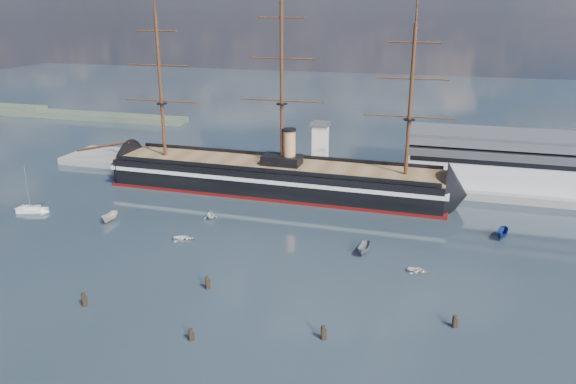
# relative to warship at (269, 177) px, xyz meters

# --- Properties ---
(ground) EXTENTS (600.00, 600.00, 0.00)m
(ground) POSITION_rel_warship_xyz_m (7.99, -20.00, -4.04)
(ground) COLOR #1F2830
(ground) RESTS_ON ground
(quay) EXTENTS (180.00, 18.00, 2.00)m
(quay) POSITION_rel_warship_xyz_m (17.99, 16.00, -4.04)
(quay) COLOR slate
(quay) RESTS_ON ground
(warehouse) EXTENTS (63.00, 21.00, 11.60)m
(warehouse) POSITION_rel_warship_xyz_m (65.99, 20.00, 3.95)
(warehouse) COLOR #B7BABC
(warehouse) RESTS_ON ground
(quay_tower) EXTENTS (5.00, 5.00, 15.00)m
(quay_tower) POSITION_rel_warship_xyz_m (10.99, 13.00, 5.72)
(quay_tower) COLOR silver
(quay_tower) RESTS_ON ground
(shoreline) EXTENTS (120.00, 10.00, 4.00)m
(shoreline) POSITION_rel_warship_xyz_m (-131.24, 75.00, -2.59)
(shoreline) COLOR #3F4C38
(shoreline) RESTS_ON ground
(warship) EXTENTS (113.02, 17.88, 53.94)m
(warship) POSITION_rel_warship_xyz_m (0.00, 0.00, 0.00)
(warship) COLOR black
(warship) RESTS_ON ground
(sailboat) EXTENTS (7.34, 4.21, 11.27)m
(sailboat) POSITION_rel_warship_xyz_m (-50.11, -31.12, -3.32)
(sailboat) COLOR silver
(sailboat) RESTS_ON ground
(motorboat_a) EXTENTS (6.45, 2.64, 2.54)m
(motorboat_a) POSITION_rel_warship_xyz_m (-28.50, -31.17, -4.04)
(motorboat_a) COLOR beige
(motorboat_a) RESTS_ON ground
(motorboat_b) EXTENTS (1.67, 3.18, 1.41)m
(motorboat_b) POSITION_rel_warship_xyz_m (-7.17, -36.61, -4.04)
(motorboat_b) COLOR silver
(motorboat_b) RESTS_ON ground
(motorboat_c) EXTENTS (6.69, 2.88, 2.61)m
(motorboat_c) POSITION_rel_warship_xyz_m (30.78, -32.69, -4.04)
(motorboat_c) COLOR slate
(motorboat_c) RESTS_ON ground
(motorboat_d) EXTENTS (6.46, 5.62, 2.22)m
(motorboat_d) POSITION_rel_warship_xyz_m (-6.84, -23.27, -4.04)
(motorboat_d) COLOR #E9ECCC
(motorboat_d) RESTS_ON ground
(motorboat_e) EXTENTS (1.33, 2.75, 1.24)m
(motorboat_e) POSITION_rel_warship_xyz_m (41.95, -38.31, -4.04)
(motorboat_e) COLOR silver
(motorboat_e) RESTS_ON ground
(motorboat_f) EXTENTS (6.96, 3.87, 2.63)m
(motorboat_f) POSITION_rel_warship_xyz_m (58.07, -16.64, -4.04)
(motorboat_f) COLOR navy
(motorboat_f) RESTS_ON ground
(piling_near_left) EXTENTS (0.64, 0.64, 3.19)m
(piling_near_left) POSITION_rel_warship_xyz_m (-10.82, -66.25, -4.04)
(piling_near_left) COLOR black
(piling_near_left) RESTS_ON ground
(piling_near_mid) EXTENTS (0.64, 0.64, 2.67)m
(piling_near_mid) POSITION_rel_warship_xyz_m (10.60, -70.50, -4.04)
(piling_near_mid) COLOR black
(piling_near_mid) RESTS_ON ground
(piling_near_right) EXTENTS (0.64, 0.64, 3.06)m
(piling_near_right) POSITION_rel_warship_xyz_m (29.49, -64.78, -4.04)
(piling_near_right) COLOR black
(piling_near_right) RESTS_ON ground
(piling_far_right) EXTENTS (0.64, 0.64, 2.82)m
(piling_far_right) POSITION_rel_warship_xyz_m (48.39, -55.89, -4.04)
(piling_far_right) COLOR black
(piling_far_right) RESTS_ON ground
(piling_extra) EXTENTS (0.64, 0.64, 3.16)m
(piling_extra) POSITION_rel_warship_xyz_m (6.43, -55.09, -4.04)
(piling_extra) COLOR black
(piling_extra) RESTS_ON ground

